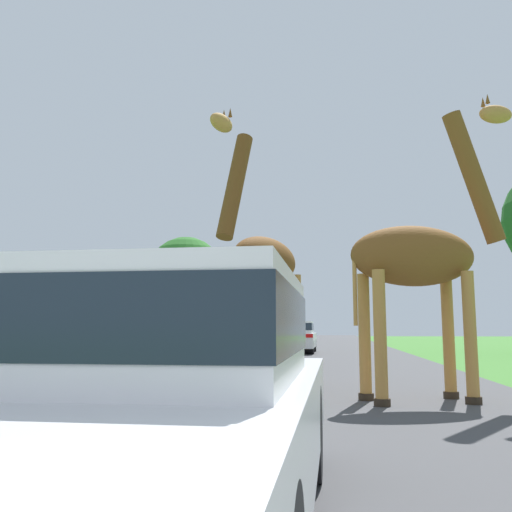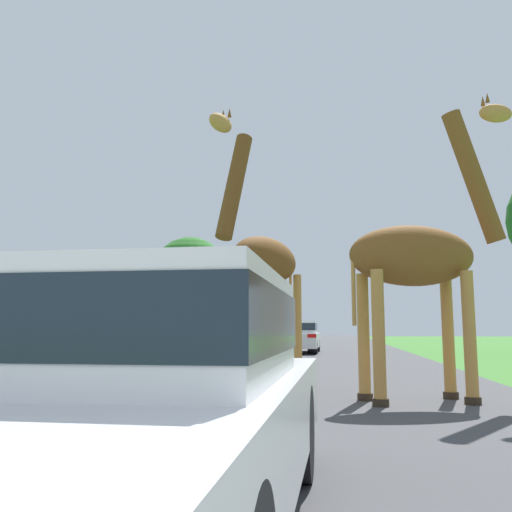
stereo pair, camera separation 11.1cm
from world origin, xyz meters
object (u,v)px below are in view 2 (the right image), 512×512
at_px(giraffe_near_road, 262,259).
at_px(tree_centre_back, 190,276).
at_px(giraffe_companion, 421,257).
at_px(car_queue_right, 296,336).
at_px(car_queue_left, 236,339).
at_px(car_lead_maroon, 109,395).
at_px(sign_post, 144,324).

distance_m(giraffe_near_road, tree_centre_back, 22.60).
height_order(giraffe_companion, car_queue_right, giraffe_companion).
distance_m(giraffe_near_road, car_queue_left, 6.93).
xyz_separation_m(car_lead_maroon, sign_post, (-3.90, 10.96, 0.46)).
relative_size(car_lead_maroon, car_queue_left, 0.99).
height_order(car_lead_maroon, tree_centre_back, tree_centre_back).
relative_size(giraffe_companion, tree_centre_back, 0.74).
xyz_separation_m(giraffe_companion, tree_centre_back, (-10.02, 22.67, 2.04)).
relative_size(car_queue_right, car_queue_left, 1.07).
distance_m(tree_centre_back, sign_post, 18.04).
bearing_deg(car_queue_right, car_queue_left, -98.08).
distance_m(car_queue_left, tree_centre_back, 16.17).
bearing_deg(giraffe_near_road, giraffe_companion, 175.90).
height_order(giraffe_companion, sign_post, giraffe_companion).
distance_m(car_lead_maroon, car_queue_right, 21.83).
bearing_deg(giraffe_companion, car_queue_right, 174.31).
relative_size(giraffe_near_road, tree_centre_back, 0.75).
distance_m(car_queue_left, sign_post, 3.33).
xyz_separation_m(giraffe_near_road, tree_centre_back, (-7.38, 21.28, 1.86)).
distance_m(car_queue_right, tree_centre_back, 10.07).
relative_size(tree_centre_back, sign_post, 3.80).
relative_size(giraffe_near_road, car_lead_maroon, 1.15).
height_order(car_queue_left, tree_centre_back, tree_centre_back).
bearing_deg(sign_post, giraffe_companion, -39.79).
bearing_deg(giraffe_companion, sign_post, -146.68).
distance_m(giraffe_near_road, car_queue_right, 14.83).
distance_m(car_lead_maroon, sign_post, 11.64).
height_order(car_queue_left, sign_post, sign_post).
distance_m(giraffe_companion, tree_centre_back, 24.87).
xyz_separation_m(car_queue_right, tree_centre_back, (-6.83, 6.54, 3.46)).
xyz_separation_m(giraffe_near_road, giraffe_companion, (2.64, -1.39, -0.19)).
xyz_separation_m(car_lead_maroon, car_queue_right, (-0.77, 21.82, 0.01)).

